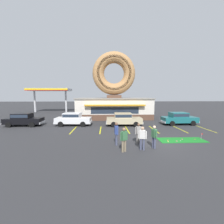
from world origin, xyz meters
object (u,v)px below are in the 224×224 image
at_px(car_teal, 179,118).
at_px(golf_ball, 181,141).
at_px(car_black, 23,119).
at_px(pedestrian_hooded_kid, 124,138).
at_px(pedestrian_beanie_man, 116,132).
at_px(car_champagne, 124,119).
at_px(pedestrian_leather_jacket_man, 154,136).
at_px(car_white, 73,119).
at_px(trash_bin, 74,118).
at_px(putting_flag_pin, 202,135).
at_px(pedestrian_clipboard_woman, 139,132).
at_px(pedestrian_blue_sweater_man, 142,137).

bearing_deg(car_teal, golf_ball, -115.01).
relative_size(car_black, pedestrian_hooded_kid, 2.73).
height_order(pedestrian_hooded_kid, pedestrian_beanie_man, pedestrian_beanie_man).
distance_m(car_champagne, pedestrian_leather_jacket_man, 8.28).
height_order(car_teal, pedestrian_beanie_man, pedestrian_beanie_man).
bearing_deg(car_white, pedestrian_hooded_kid, -59.48).
bearing_deg(car_champagne, trash_bin, 152.86).
xyz_separation_m(putting_flag_pin, car_champagne, (-6.01, 6.37, 0.43)).
bearing_deg(car_white, pedestrian_clipboard_woman, -48.00).
xyz_separation_m(putting_flag_pin, pedestrian_beanie_man, (-7.44, -0.98, 0.55)).
height_order(putting_flag_pin, car_teal, car_teal).
height_order(pedestrian_leather_jacket_man, pedestrian_clipboard_woman, pedestrian_leather_jacket_man).
xyz_separation_m(pedestrian_blue_sweater_man, pedestrian_clipboard_woman, (0.02, 1.37, -0.02)).
bearing_deg(pedestrian_leather_jacket_man, car_black, 148.52).
distance_m(golf_ball, car_white, 12.63).
bearing_deg(golf_ball, car_white, 146.11).
bearing_deg(trash_bin, car_white, -80.26).
xyz_separation_m(car_teal, pedestrian_beanie_man, (-8.74, -7.74, 0.12)).
bearing_deg(car_champagne, golf_ball, -58.72).
bearing_deg(trash_bin, car_champagne, -27.14).
distance_m(putting_flag_pin, car_black, 19.75).
bearing_deg(car_champagne, pedestrian_hooded_kid, -96.52).
height_order(car_teal, pedestrian_blue_sweater_man, pedestrian_blue_sweater_man).
distance_m(pedestrian_hooded_kid, pedestrian_clipboard_woman, 2.15).
relative_size(car_champagne, trash_bin, 4.69).
xyz_separation_m(golf_ball, car_black, (-16.61, 6.93, 0.82)).
height_order(car_black, pedestrian_leather_jacket_man, pedestrian_leather_jacket_man).
xyz_separation_m(putting_flag_pin, car_white, (-12.44, 6.75, 0.43)).
bearing_deg(golf_ball, trash_bin, 137.14).
relative_size(car_white, pedestrian_hooded_kid, 2.76).
relative_size(putting_flag_pin, car_champagne, 0.12).
relative_size(car_white, pedestrian_blue_sweater_man, 2.77).
bearing_deg(pedestrian_leather_jacket_man, trash_bin, 125.01).
height_order(putting_flag_pin, pedestrian_beanie_man, pedestrian_beanie_man).
xyz_separation_m(car_black, car_white, (6.15, 0.10, 0.00)).
relative_size(pedestrian_hooded_kid, trash_bin, 1.72).
height_order(car_teal, car_white, same).
height_order(golf_ball, car_black, car_black).
xyz_separation_m(golf_ball, pedestrian_hooded_kid, (-5.04, -2.17, 0.88)).
height_order(car_white, pedestrian_beanie_man, pedestrian_beanie_man).
bearing_deg(pedestrian_leather_jacket_man, pedestrian_beanie_man, 162.77).
xyz_separation_m(car_black, trash_bin, (5.60, 3.28, -0.37)).
distance_m(golf_ball, pedestrian_leather_jacket_man, 3.29).
xyz_separation_m(pedestrian_blue_sweater_man, pedestrian_leather_jacket_man, (0.93, 0.33, -0.01)).
xyz_separation_m(golf_ball, car_teal, (3.28, 7.03, 0.82)).
relative_size(car_champagne, pedestrian_hooded_kid, 2.72).
height_order(car_champagne, pedestrian_clipboard_woman, pedestrian_clipboard_woman).
xyz_separation_m(car_black, pedestrian_beanie_man, (11.15, -7.64, 0.12)).
bearing_deg(pedestrian_hooded_kid, golf_ball, 23.29).
distance_m(car_teal, pedestrian_blue_sweater_man, 11.32).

